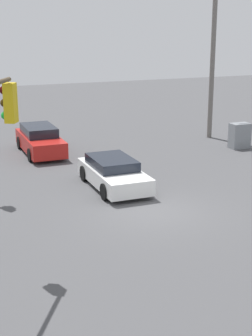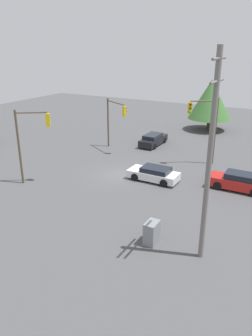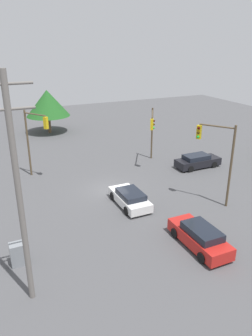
{
  "view_description": "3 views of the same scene",
  "coord_description": "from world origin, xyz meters",
  "views": [
    {
      "loc": [
        7.58,
        16.24,
        6.8
      ],
      "look_at": [
        0.99,
        -0.16,
        1.72
      ],
      "focal_mm": 55.0,
      "sensor_mm": 36.0,
      "label": 1
    },
    {
      "loc": [
        -23.99,
        -13.96,
        11.15
      ],
      "look_at": [
        -1.3,
        -1.33,
        1.35
      ],
      "focal_mm": 35.0,
      "sensor_mm": 36.0,
      "label": 2
    },
    {
      "loc": [
        -9.59,
        -23.98,
        12.18
      ],
      "look_at": [
        1.25,
        -0.5,
        2.03
      ],
      "focal_mm": 35.0,
      "sensor_mm": 36.0,
      "label": 3
    }
  ],
  "objects": [
    {
      "name": "ground_plane",
      "position": [
        0.0,
        0.0,
        0.0
      ],
      "size": [
        80.0,
        80.0,
        0.0
      ],
      "primitive_type": "plane",
      "color": "#4C4C4F"
    },
    {
      "name": "traffic_signal_main",
      "position": [
        -5.06,
        5.55,
        4.25
      ],
      "size": [
        1.76,
        2.42,
        6.32
      ],
      "rotation": [
        0.0,
        0.0,
        -0.98
      ],
      "color": "brown",
      "rests_on": "ground_plane"
    },
    {
      "name": "sedan_dark",
      "position": [
        10.14,
        1.36,
        0.66
      ],
      "size": [
        4.65,
        1.87,
        1.36
      ],
      "rotation": [
        0.0,
        0.0,
        -1.57
      ],
      "color": "black",
      "rests_on": "ground_plane"
    },
    {
      "name": "sedan_red",
      "position": [
        1.91,
        -10.07,
        0.71
      ],
      "size": [
        1.89,
        4.66,
        1.45
      ],
      "color": "red",
      "rests_on": "ground_plane"
    },
    {
      "name": "sedan_white",
      "position": [
        0.34,
        -3.21,
        0.62
      ],
      "size": [
        1.98,
        4.4,
        1.24
      ],
      "color": "silver",
      "rests_on": "ground_plane"
    },
    {
      "name": "tree_behind",
      "position": [
        20.6,
        -2.26,
        4.24
      ],
      "size": [
        5.78,
        5.78,
        6.87
      ],
      "color": "#4C3823",
      "rests_on": "ground_plane"
    },
    {
      "name": "electrical_cabinet",
      "position": [
        -8.55,
        -7.12,
        0.69
      ],
      "size": [
        1.07,
        0.68,
        1.39
      ],
      "primitive_type": "cube",
      "color": "gray",
      "rests_on": "ground_plane"
    },
    {
      "name": "utility_pole_tall",
      "position": [
        -8.42,
        -10.09,
        5.89
      ],
      "size": [
        2.2,
        0.28,
        11.17
      ],
      "color": "slate",
      "rests_on": "ground_plane"
    },
    {
      "name": "traffic_signal_aux",
      "position": [
        6.54,
        -5.64,
        4.37
      ],
      "size": [
        1.85,
        2.51,
        6.49
      ],
      "rotation": [
        0.0,
        0.0,
        2.17
      ],
      "color": "brown",
      "rests_on": "ground_plane"
    },
    {
      "name": "traffic_signal_cross",
      "position": [
        6.42,
        4.36,
        3.85
      ],
      "size": [
        2.12,
        3.48,
        5.58
      ],
      "rotation": [
        0.0,
        0.0,
        4.19
      ],
      "color": "brown",
      "rests_on": "ground_plane"
    }
  ]
}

